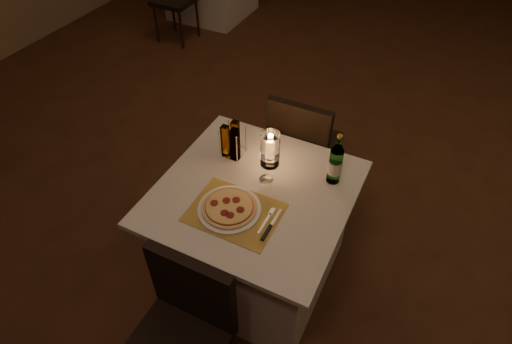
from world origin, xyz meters
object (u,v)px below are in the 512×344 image
at_px(pizza, 229,207).
at_px(hurricane_candle, 270,147).
at_px(chair_far, 302,141).
at_px(tumbler, 266,184).
at_px(chair_near, 184,323).
at_px(water_bottle, 335,163).
at_px(plate, 229,209).
at_px(main_table, 254,234).

relative_size(pizza, hurricane_candle, 1.33).
xyz_separation_m(chair_far, tumbler, (0.05, -0.67, 0.23)).
height_order(chair_near, chair_far, same).
xyz_separation_m(chair_near, water_bottle, (0.34, 0.97, 0.32)).
bearing_deg(water_bottle, plate, -131.86).
relative_size(chair_far, tumbler, 12.67).
distance_m(chair_far, water_bottle, 0.65).
height_order(chair_far, plate, chair_far).
bearing_deg(plate, hurricane_candle, 85.41).
relative_size(tumbler, hurricane_candle, 0.34).
xyz_separation_m(chair_far, hurricane_candle, (-0.02, -0.49, 0.31)).
distance_m(chair_near, hurricane_candle, 0.99).
height_order(plate, pizza, pizza).
height_order(chair_far, water_bottle, water_bottle).
distance_m(water_bottle, hurricane_candle, 0.36).
bearing_deg(chair_far, plate, -93.20).
bearing_deg(main_table, chair_far, 90.00).
xyz_separation_m(pizza, water_bottle, (0.39, 0.44, 0.10)).
relative_size(chair_near, tumbler, 12.67).
bearing_deg(main_table, chair_near, -90.00).
bearing_deg(plate, chair_far, 86.80).
bearing_deg(chair_near, pizza, 95.35).
height_order(main_table, water_bottle, water_bottle).
bearing_deg(main_table, plate, -105.52).
xyz_separation_m(main_table, chair_far, (-0.00, 0.71, 0.18)).
height_order(chair_near, pizza, chair_near).
bearing_deg(main_table, hurricane_candle, 94.32).
height_order(tumbler, hurricane_candle, hurricane_candle).
bearing_deg(hurricane_candle, main_table, -85.68).
height_order(main_table, chair_far, chair_far).
bearing_deg(chair_far, water_bottle, -52.92).
xyz_separation_m(main_table, tumbler, (0.05, 0.04, 0.40)).
relative_size(tumbler, water_bottle, 0.23).
bearing_deg(pizza, plate, 97.11).
relative_size(plate, pizza, 1.14).
distance_m(main_table, pizza, 0.44).
distance_m(main_table, chair_far, 0.74).
bearing_deg(water_bottle, hurricane_candle, -175.06).
bearing_deg(plate, water_bottle, 48.14).
xyz_separation_m(chair_near, tumbler, (0.05, 0.76, 0.23)).
height_order(chair_near, hurricane_candle, hurricane_candle).
distance_m(tumbler, water_bottle, 0.38).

